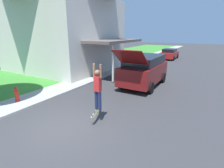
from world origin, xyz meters
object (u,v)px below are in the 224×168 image
(skateboarder, at_px, (98,87))
(skateboard, at_px, (96,113))
(suv_parked, at_px, (144,70))
(car_down_street, at_px, (169,54))
(fire_hydrant, at_px, (17,94))

(skateboarder, relative_size, skateboard, 2.44)
(suv_parked, relative_size, skateboard, 6.81)
(suv_parked, bearing_deg, car_down_street, 95.80)
(car_down_street, height_order, skateboard, car_down_street)
(suv_parked, height_order, skateboard, suv_parked)
(skateboard, distance_m, fire_hydrant, 4.74)
(skateboard, bearing_deg, car_down_street, 94.52)
(fire_hydrant, bearing_deg, car_down_street, 81.15)
(suv_parked, relative_size, skateboarder, 2.78)
(car_down_street, relative_size, fire_hydrant, 5.34)
(fire_hydrant, bearing_deg, skateboarder, 6.21)
(car_down_street, bearing_deg, fire_hydrant, -98.85)
(suv_parked, distance_m, skateboarder, 5.85)
(suv_parked, xyz_separation_m, car_down_street, (-1.41, 13.90, -0.43))
(skateboard, xyz_separation_m, fire_hydrant, (-4.72, -0.43, 0.10))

